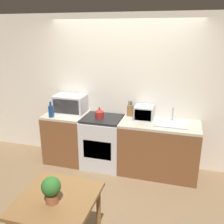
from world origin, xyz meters
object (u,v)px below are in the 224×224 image
dining_table (58,207)px  kettle (99,113)px  stove_range (103,142)px  microwave (70,104)px  toaster_oven (144,113)px  bottle (51,111)px

dining_table → kettle: bearing=96.3°
stove_range → kettle: (-0.04, -0.03, 0.53)m
microwave → toaster_oven: size_ratio=1.75×
stove_range → microwave: 0.89m
kettle → toaster_oven: (0.74, 0.16, 0.03)m
bottle → dining_table: 2.07m
kettle → bottle: 0.83m
kettle → microwave: microwave is taller
bottle → stove_range: bearing=13.9°
kettle → bottle: bearing=-167.3°
bottle → dining_table: (1.03, -1.76, -0.36)m
microwave → dining_table: bearing=-68.6°
toaster_oven → bottle: bearing=-167.5°
kettle → bottle: (-0.81, -0.18, 0.02)m
bottle → dining_table: bearing=-59.8°
stove_range → bottle: 1.04m
stove_range → toaster_oven: bearing=10.7°
microwave → dining_table: 2.27m
kettle → dining_table: bearing=-83.7°
microwave → kettle: bearing=-12.4°
kettle → microwave: (-0.60, 0.13, 0.08)m
microwave → bottle: (-0.21, -0.32, -0.06)m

